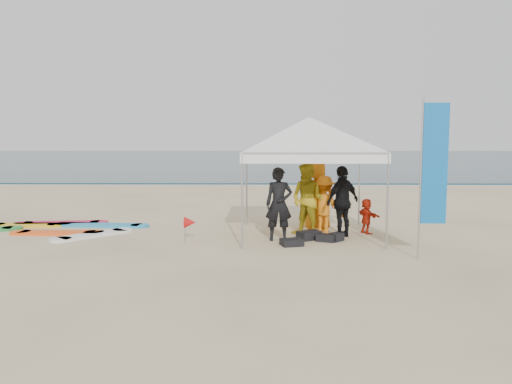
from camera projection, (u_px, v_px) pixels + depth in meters
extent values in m
plane|color=beige|center=(226.00, 264.00, 10.16)|extent=(120.00, 120.00, 0.00)
cube|color=#0C2633|center=(257.00, 158.00, 69.83)|extent=(160.00, 84.00, 0.08)
cube|color=silver|center=(249.00, 184.00, 28.26)|extent=(160.00, 1.20, 0.01)
imported|color=black|center=(279.00, 204.00, 12.44)|extent=(0.67, 0.45, 1.84)
imported|color=gold|center=(308.00, 200.00, 13.02)|extent=(1.18, 1.13, 1.91)
imported|color=orange|center=(324.00, 205.00, 13.21)|extent=(1.16, 0.94, 1.57)
imported|color=black|center=(343.00, 202.00, 12.88)|extent=(1.14, 1.02, 1.85)
imported|color=orange|center=(317.00, 196.00, 13.77)|extent=(0.96, 0.63, 1.94)
imported|color=red|center=(367.00, 216.00, 13.40)|extent=(0.59, 0.92, 0.95)
cylinder|color=#A5A5A8|center=(247.00, 188.00, 14.73)|extent=(0.05, 0.05, 2.22)
cylinder|color=#A5A5A8|center=(359.00, 188.00, 14.69)|extent=(0.05, 0.05, 2.22)
cylinder|color=#A5A5A8|center=(242.00, 201.00, 11.42)|extent=(0.05, 0.05, 2.22)
cylinder|color=#A5A5A8|center=(388.00, 202.00, 11.38)|extent=(0.05, 0.05, 2.22)
cube|color=white|center=(315.00, 158.00, 11.30)|extent=(3.43, 0.02, 0.24)
cube|color=white|center=(303.00, 154.00, 14.60)|extent=(3.43, 0.02, 0.24)
cube|color=white|center=(245.00, 156.00, 12.97)|extent=(0.02, 3.43, 0.24)
cube|color=white|center=(373.00, 156.00, 12.93)|extent=(0.02, 3.43, 0.24)
pyramid|color=white|center=(309.00, 117.00, 12.85)|extent=(4.70, 4.70, 0.89)
cylinder|color=#A5A5A8|center=(421.00, 180.00, 10.36)|extent=(0.04, 0.04, 3.37)
cube|color=#0B63B6|center=(435.00, 164.00, 10.32)|extent=(0.53, 0.03, 2.50)
cylinder|color=#A5A5A8|center=(185.00, 230.00, 12.25)|extent=(0.02, 0.02, 0.60)
cone|color=red|center=(190.00, 222.00, 12.23)|extent=(0.28, 0.28, 0.28)
cube|color=black|center=(309.00, 235.00, 12.60)|extent=(0.67, 0.60, 0.22)
cube|color=black|center=(326.00, 238.00, 12.39)|extent=(0.54, 0.45, 0.18)
cube|color=black|center=(292.00, 242.00, 11.89)|extent=(0.59, 0.52, 0.16)
cube|color=black|center=(336.00, 237.00, 12.43)|extent=(0.44, 0.44, 0.20)
cube|color=white|center=(93.00, 235.00, 13.07)|extent=(1.59, 1.66, 0.07)
cube|color=#CA1741|center=(61.00, 223.00, 14.92)|extent=(2.24, 0.80, 0.07)
cube|color=yellow|center=(26.00, 225.00, 14.55)|extent=(1.79, 0.57, 0.07)
cube|color=#2490C4|center=(101.00, 225.00, 14.54)|extent=(2.37, 0.73, 0.07)
cube|color=#FF5515|center=(57.00, 233.00, 13.37)|extent=(2.00, 0.56, 0.07)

